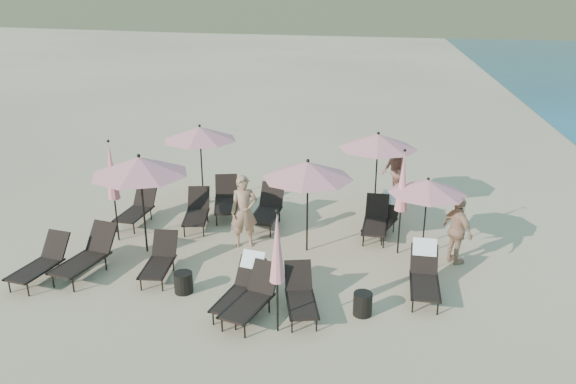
% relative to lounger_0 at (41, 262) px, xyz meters
% --- Properties ---
extents(ground, '(800.00, 800.00, 0.00)m').
position_rel_lounger_0_xyz_m(ground, '(5.31, 0.06, -0.42)').
color(ground, '#D6BA8C').
rests_on(ground, ground).
extents(lounger_0, '(0.83, 1.64, 0.90)m').
position_rel_lounger_0_xyz_m(lounger_0, '(0.00, 0.00, 0.00)').
color(lounger_0, black).
rests_on(lounger_0, ground).
extents(lounger_1, '(0.99, 1.83, 1.00)m').
position_rel_lounger_0_xyz_m(lounger_1, '(0.87, 0.41, 0.05)').
color(lounger_1, black).
rests_on(lounger_1, ground).
extents(lounger_2, '(0.71, 1.53, 0.85)m').
position_rel_lounger_0_xyz_m(lounger_2, '(2.53, 0.58, -0.02)').
color(lounger_2, black).
rests_on(lounger_2, ground).
extents(lounger_3, '(0.88, 1.66, 0.98)m').
position_rel_lounger_0_xyz_m(lounger_3, '(4.68, -0.41, 0.05)').
color(lounger_3, black).
rests_on(lounger_3, ground).
extents(lounger_4, '(0.91, 1.57, 0.85)m').
position_rel_lounger_0_xyz_m(lounger_4, '(5.86, -0.43, -0.02)').
color(lounger_4, black).
rests_on(lounger_4, ground).
extents(lounger_5, '(0.62, 1.62, 1.00)m').
position_rel_lounger_0_xyz_m(lounger_5, '(8.33, 0.76, 0.06)').
color(lounger_5, black).
rests_on(lounger_5, ground).
extents(lounger_6, '(0.71, 1.66, 0.93)m').
position_rel_lounger_0_xyz_m(lounger_6, '(0.75, 3.43, 0.02)').
color(lounger_6, black).
rests_on(lounger_6, ground).
extents(lounger_7, '(0.91, 1.68, 0.92)m').
position_rel_lounger_0_xyz_m(lounger_7, '(2.44, 3.48, 0.01)').
color(lounger_7, black).
rests_on(lounger_7, ground).
extents(lounger_8, '(1.08, 1.84, 0.99)m').
position_rel_lounger_0_xyz_m(lounger_8, '(3.01, 4.41, 0.04)').
color(lounger_8, black).
rests_on(lounger_8, ground).
extents(lounger_9, '(0.73, 1.76, 1.00)m').
position_rel_lounger_0_xyz_m(lounger_9, '(4.31, 3.89, 0.05)').
color(lounger_9, black).
rests_on(lounger_9, ground).
extents(lounger_10, '(0.68, 1.63, 0.93)m').
position_rel_lounger_0_xyz_m(lounger_10, '(7.25, 3.64, 0.01)').
color(lounger_10, black).
rests_on(lounger_10, ground).
extents(lounger_11, '(1.04, 1.68, 0.99)m').
position_rel_lounger_0_xyz_m(lounger_11, '(7.46, 3.87, 0.05)').
color(lounger_11, black).
rests_on(lounger_11, ground).
extents(lounger_12, '(1.01, 1.67, 0.90)m').
position_rel_lounger_0_xyz_m(lounger_12, '(4.95, -0.70, 0.00)').
color(lounger_12, black).
rests_on(lounger_12, ground).
extents(umbrella_open_0, '(2.32, 2.32, 2.50)m').
position_rel_lounger_0_xyz_m(umbrella_open_0, '(1.71, 1.72, 1.79)').
color(umbrella_open_0, black).
rests_on(umbrella_open_0, ground).
extents(umbrella_open_1, '(2.19, 2.19, 2.36)m').
position_rel_lounger_0_xyz_m(umbrella_open_1, '(5.60, 2.43, 1.67)').
color(umbrella_open_1, black).
rests_on(umbrella_open_1, ground).
extents(umbrella_open_2, '(1.85, 1.85, 1.99)m').
position_rel_lounger_0_xyz_m(umbrella_open_2, '(8.41, 2.65, 1.34)').
color(umbrella_open_2, black).
rests_on(umbrella_open_2, ground).
extents(umbrella_open_3, '(2.20, 2.20, 2.37)m').
position_rel_lounger_0_xyz_m(umbrella_open_3, '(1.97, 5.46, 1.68)').
color(umbrella_open_3, black).
rests_on(umbrella_open_3, ground).
extents(umbrella_open_4, '(2.22, 2.22, 2.39)m').
position_rel_lounger_0_xyz_m(umbrella_open_4, '(7.19, 5.33, 1.70)').
color(umbrella_open_4, black).
rests_on(umbrella_open_4, ground).
extents(umbrella_closed_0, '(0.29, 0.29, 2.47)m').
position_rel_lounger_0_xyz_m(umbrella_closed_0, '(5.54, -1.15, 1.30)').
color(umbrella_closed_0, black).
rests_on(umbrella_closed_0, ground).
extents(umbrella_closed_1, '(0.31, 0.31, 2.65)m').
position_rel_lounger_0_xyz_m(umbrella_closed_1, '(7.82, 2.65, 1.42)').
color(umbrella_closed_1, black).
rests_on(umbrella_closed_1, ground).
extents(umbrella_closed_2, '(0.31, 0.31, 2.67)m').
position_rel_lounger_0_xyz_m(umbrella_closed_2, '(0.73, 2.22, 1.44)').
color(umbrella_closed_2, black).
rests_on(umbrella_closed_2, ground).
extents(side_table_0, '(0.40, 0.40, 0.45)m').
position_rel_lounger_0_xyz_m(side_table_0, '(3.29, -0.05, -0.19)').
color(side_table_0, black).
rests_on(side_table_0, ground).
extents(side_table_1, '(0.38, 0.38, 0.48)m').
position_rel_lounger_0_xyz_m(side_table_1, '(7.09, -0.31, -0.18)').
color(side_table_1, black).
rests_on(side_table_1, ground).
extents(beachgoer_a, '(0.77, 0.62, 1.84)m').
position_rel_lounger_0_xyz_m(beachgoer_a, '(4.02, 2.47, 0.50)').
color(beachgoer_a, '#9F7356').
rests_on(beachgoer_a, ground).
extents(beachgoer_b, '(0.85, 1.00, 1.80)m').
position_rel_lounger_0_xyz_m(beachgoer_b, '(7.71, 6.54, 0.48)').
color(beachgoer_b, '#955C4C').
rests_on(beachgoer_b, ground).
extents(beachgoer_c, '(0.86, 1.02, 1.63)m').
position_rel_lounger_0_xyz_m(beachgoer_c, '(9.14, 2.35, 0.40)').
color(beachgoer_c, tan).
rests_on(beachgoer_c, ground).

